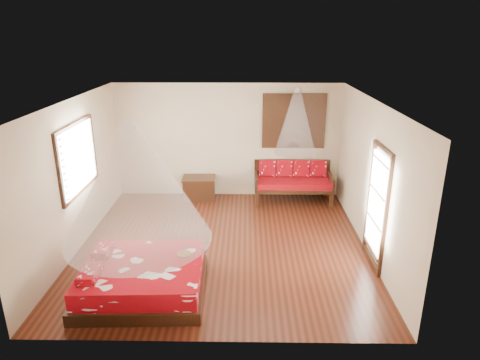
% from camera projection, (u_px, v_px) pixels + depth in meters
% --- Properties ---
extents(room, '(5.54, 5.54, 2.84)m').
position_uv_depth(room, '(222.00, 177.00, 7.89)').
color(room, '#33180B').
rests_on(room, ground).
extents(bed, '(1.99, 1.82, 0.63)m').
position_uv_depth(bed, '(142.00, 278.00, 6.78)').
color(bed, black).
rests_on(bed, floor).
extents(daybed, '(1.87, 0.83, 0.96)m').
position_uv_depth(daybed, '(293.00, 180.00, 10.41)').
color(daybed, black).
rests_on(daybed, floor).
extents(storage_chest, '(0.82, 0.61, 0.55)m').
position_uv_depth(storage_chest, '(199.00, 188.00, 10.59)').
color(storage_chest, black).
rests_on(storage_chest, floor).
extents(shutter_panel, '(1.52, 0.06, 1.32)m').
position_uv_depth(shutter_panel, '(294.00, 121.00, 10.27)').
color(shutter_panel, black).
rests_on(shutter_panel, wall_back).
extents(window_left, '(0.10, 1.74, 1.34)m').
position_uv_depth(window_left, '(78.00, 158.00, 8.02)').
color(window_left, black).
rests_on(window_left, wall_left).
extents(glazed_door, '(0.08, 1.02, 2.16)m').
position_uv_depth(glazed_door, '(377.00, 207.00, 7.40)').
color(glazed_door, black).
rests_on(glazed_door, floor).
extents(wine_tray, '(0.23, 0.23, 0.19)m').
position_uv_depth(wine_tray, '(184.00, 252.00, 6.96)').
color(wine_tray, brown).
rests_on(wine_tray, bed).
extents(mosquito_net_main, '(2.21, 2.21, 1.80)m').
position_uv_depth(mosquito_net_main, '(135.00, 183.00, 6.25)').
color(mosquito_net_main, white).
rests_on(mosquito_net_main, ceiling).
extents(mosquito_net_daybed, '(0.96, 0.96, 1.50)m').
position_uv_depth(mosquito_net_daybed, '(296.00, 121.00, 9.79)').
color(mosquito_net_daybed, white).
rests_on(mosquito_net_daybed, ceiling).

